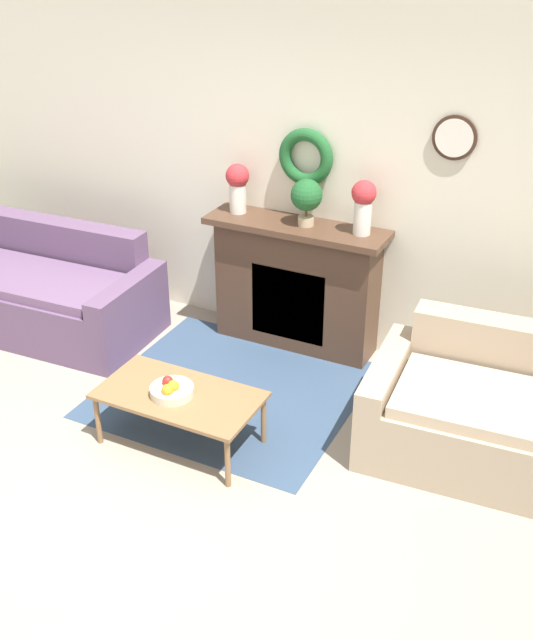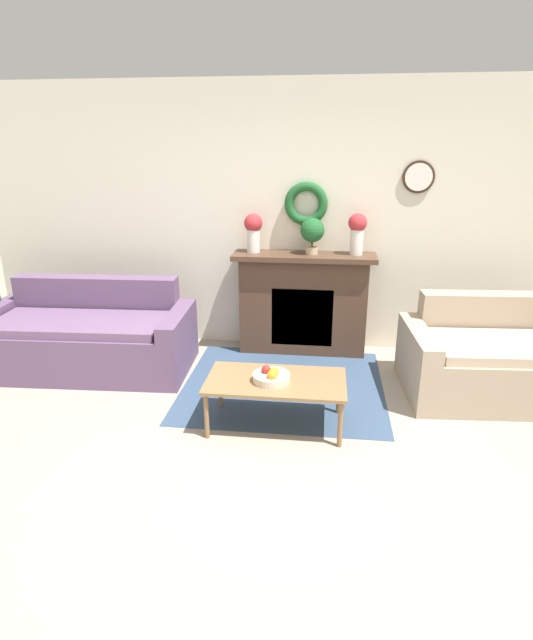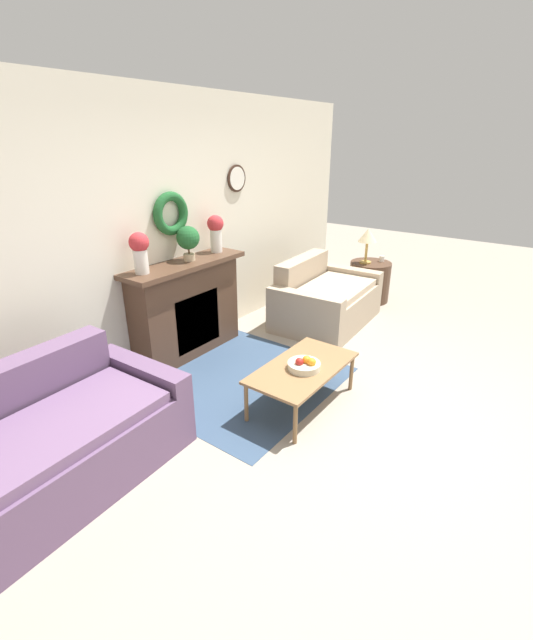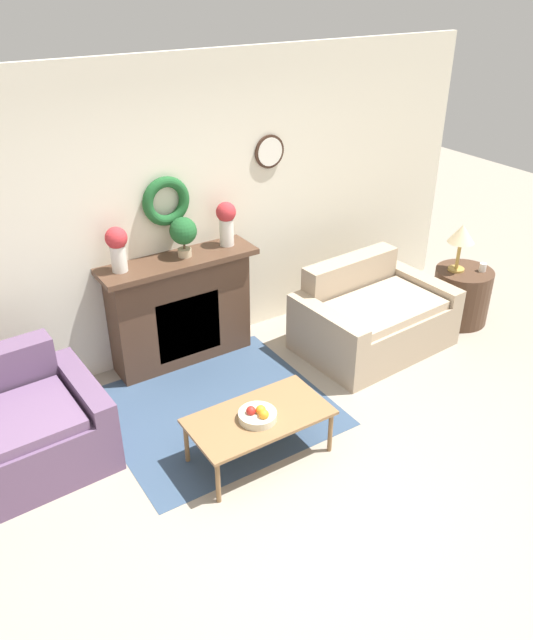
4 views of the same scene
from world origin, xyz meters
TOP-DOWN VIEW (x-y plane):
  - ground_plane at (0.00, 0.00)m, footprint 16.00×16.00m
  - floor_rug at (-0.10, 1.40)m, footprint 1.80×1.67m
  - wall_back at (0.00, 2.47)m, footprint 6.80×0.16m
  - fireplace at (0.03, 2.26)m, footprint 1.43×0.41m
  - loveseat_right at (1.69, 1.48)m, footprint 1.48×1.05m
  - coffee_table at (-0.10, 0.71)m, footprint 1.06×0.57m
  - fruit_bowl at (-0.13, 0.67)m, footprint 0.28×0.28m
  - side_table_by_loveseat at (2.80, 1.36)m, footprint 0.59×0.59m
  - table_lamp at (2.72, 1.42)m, footprint 0.27×0.27m
  - mug at (2.93, 1.26)m, footprint 0.07×0.07m
  - vase_on_mantel_left at (-0.49, 2.27)m, footprint 0.18×0.18m
  - vase_on_mantel_right at (0.54, 2.27)m, footprint 0.18×0.18m
  - potted_plant_on_mantel at (0.10, 2.25)m, footprint 0.24×0.24m

SIDE VIEW (x-z plane):
  - ground_plane at x=0.00m, z-range 0.00..0.00m
  - floor_rug at x=-0.10m, z-range 0.00..0.01m
  - side_table_by_loveseat at x=2.80m, z-range 0.00..0.57m
  - loveseat_right at x=1.69m, z-range -0.11..0.71m
  - coffee_table at x=-0.10m, z-range 0.16..0.55m
  - fruit_bowl at x=-0.13m, z-range 0.37..0.49m
  - fireplace at x=0.03m, z-range 0.01..1.05m
  - mug at x=2.93m, z-range 0.57..0.66m
  - table_lamp at x=2.72m, z-range 0.70..1.20m
  - potted_plant_on_mantel at x=0.10m, z-range 1.09..1.45m
  - vase_on_mantel_left at x=-0.49m, z-range 1.08..1.47m
  - vase_on_mantel_right at x=0.54m, z-range 1.08..1.49m
  - wall_back at x=0.00m, z-range 0.00..2.70m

